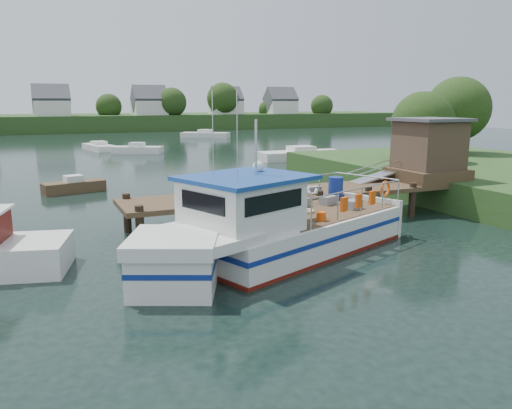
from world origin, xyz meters
name	(u,v)px	position (x,y,z in m)	size (l,w,h in m)	color
ground_plane	(263,226)	(0.00, 0.00, 0.00)	(160.00, 160.00, 0.00)	black
far_shore	(80,119)	(0.01, 82.37, 2.10)	(140.00, 42.55, 9.22)	#2B4B1E
dock	(387,166)	(6.51, 0.01, 2.24)	(16.60, 3.00, 4.78)	#4B3824
lobster_boat	(272,230)	(-1.68, -4.35, 1.01)	(11.32, 6.63, 5.59)	silver
moored_rowboat	(74,186)	(-6.73, 11.96, 0.38)	(3.67, 1.96, 1.02)	#4B3824
moored_far	(205,135)	(15.28, 53.33, 0.45)	(7.25, 6.19, 1.22)	silver
moored_b	(137,149)	(1.21, 33.58, 0.42)	(5.35, 4.02, 1.14)	silver
moored_c	(301,155)	(13.92, 21.48, 0.47)	(8.07, 3.03, 1.26)	silver
moored_d	(99,147)	(-1.97, 38.88, 0.37)	(3.12, 6.19, 1.01)	silver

